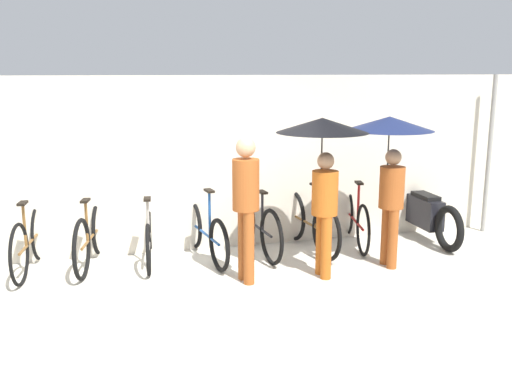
# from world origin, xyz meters

# --- Properties ---
(ground_plane) EXTENTS (30.00, 30.00, 0.00)m
(ground_plane) POSITION_xyz_m (0.00, 0.00, 0.00)
(ground_plane) COLOR beige
(back_wall) EXTENTS (13.63, 0.12, 2.45)m
(back_wall) POSITION_xyz_m (0.00, 1.89, 1.23)
(back_wall) COLOR beige
(back_wall) RESTS_ON ground
(parked_bicycle_0) EXTENTS (0.44, 1.73, 0.99)m
(parked_bicycle_0) POSITION_xyz_m (-2.24, 1.50, 0.40)
(parked_bicycle_0) COLOR black
(parked_bicycle_0) RESTS_ON ground
(parked_bicycle_1) EXTENTS (0.53, 1.75, 1.00)m
(parked_bicycle_1) POSITION_xyz_m (-1.49, 1.51, 0.40)
(parked_bicycle_1) COLOR black
(parked_bicycle_1) RESTS_ON ground
(parked_bicycle_2) EXTENTS (0.44, 1.70, 1.03)m
(parked_bicycle_2) POSITION_xyz_m (-0.75, 1.49, 0.35)
(parked_bicycle_2) COLOR black
(parked_bicycle_2) RESTS_ON ground
(parked_bicycle_3) EXTENTS (0.46, 1.77, 1.00)m
(parked_bicycle_3) POSITION_xyz_m (-0.00, 1.41, 0.36)
(parked_bicycle_3) COLOR black
(parked_bicycle_3) RESTS_ON ground
(parked_bicycle_4) EXTENTS (0.44, 1.77, 1.07)m
(parked_bicycle_4) POSITION_xyz_m (0.75, 1.45, 0.39)
(parked_bicycle_4) COLOR black
(parked_bicycle_4) RESTS_ON ground
(parked_bicycle_5) EXTENTS (0.44, 1.80, 1.02)m
(parked_bicycle_5) POSITION_xyz_m (1.49, 1.41, 0.40)
(parked_bicycle_5) COLOR black
(parked_bicycle_5) RESTS_ON ground
(parked_bicycle_6) EXTENTS (0.54, 1.75, 1.07)m
(parked_bicycle_6) POSITION_xyz_m (2.24, 1.49, 0.38)
(parked_bicycle_6) COLOR black
(parked_bicycle_6) RESTS_ON ground
(pedestrian_leading) EXTENTS (0.32, 0.32, 1.76)m
(pedestrian_leading) POSITION_xyz_m (0.32, 0.42, 1.04)
(pedestrian_leading) COLOR #9E4C1E
(pedestrian_leading) RESTS_ON ground
(pedestrian_center) EXTENTS (1.13, 1.13, 1.96)m
(pedestrian_center) POSITION_xyz_m (1.29, 0.44, 1.59)
(pedestrian_center) COLOR #B25619
(pedestrian_center) RESTS_ON ground
(pedestrian_trailing) EXTENTS (1.13, 1.13, 1.95)m
(pedestrian_trailing) POSITION_xyz_m (2.26, 0.57, 1.58)
(pedestrian_trailing) COLOR #9E4C1E
(pedestrian_trailing) RESTS_ON ground
(motorcycle) EXTENTS (0.58, 2.02, 0.90)m
(motorcycle) POSITION_xyz_m (3.39, 1.48, 0.38)
(motorcycle) COLOR black
(motorcycle) RESTS_ON ground
(awning_pole) EXTENTS (0.07, 0.07, 2.46)m
(awning_pole) POSITION_xyz_m (4.52, 1.58, 1.23)
(awning_pole) COLOR gray
(awning_pole) RESTS_ON ground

